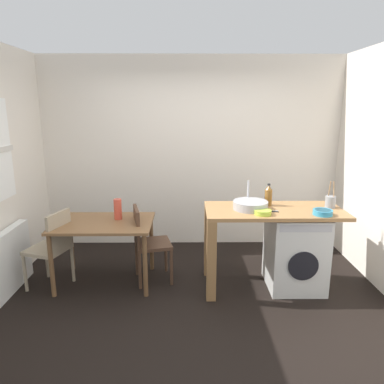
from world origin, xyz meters
The scene contains 16 objects.
ground_plane centered at (0.00, 0.00, 0.00)m, with size 5.46×5.46×0.00m, color black.
wall_back centered at (0.00, 1.75, 1.35)m, with size 4.60×0.10×2.70m, color silver.
radiator centered at (-2.02, 0.30, 0.35)m, with size 0.10×0.80×0.70m, color white.
dining_table centered at (-1.01, 0.47, 0.64)m, with size 1.10×0.76×0.74m.
chair_person_seat centered at (-1.56, 0.35, 0.51)m, with size 0.50×0.50×0.90m.
chair_opposite centered at (-0.53, 0.50, 0.51)m, with size 0.48×0.48×0.90m.
kitchen_counter centered at (0.69, 0.35, 0.76)m, with size 1.50×0.68×0.92m.
washing_machine centered at (1.16, 0.35, 0.43)m, with size 0.60×0.61×0.86m.
sink_basin centered at (0.64, 0.35, 0.97)m, with size 0.38×0.38×0.09m, color #9EA0A5.
tap centered at (0.64, 0.53, 1.06)m, with size 0.02×0.02×0.28m, color #B2B2B7.
bottle_tall_green centered at (0.86, 0.51, 1.03)m, with size 0.08×0.08×0.25m.
mixing_bowl centered at (0.73, 0.15, 0.95)m, with size 0.18×0.18×0.05m.
utensil_crock centered at (1.53, 0.40, 0.99)m, with size 0.11×0.11×0.30m.
colander centered at (1.35, 0.13, 0.95)m, with size 0.20×0.20×0.06m.
vase centered at (-0.86, 0.57, 0.86)m, with size 0.09×0.09×0.24m, color #D84C38.
scissors centered at (0.85, 0.25, 0.92)m, with size 0.15×0.06×0.01m.
Camera 1 is at (-0.04, -3.39, 2.02)m, focal length 33.45 mm.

